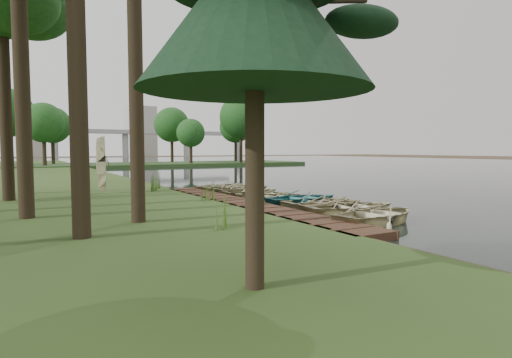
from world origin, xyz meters
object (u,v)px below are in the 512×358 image
rowboat_0 (379,212)px  rowboat_1 (351,205)px  rowboat_2 (332,202)px  stored_rowboat (104,187)px  boardwalk (243,206)px

rowboat_0 → rowboat_1: size_ratio=0.98×
rowboat_1 → rowboat_2: size_ratio=1.10×
rowboat_0 → rowboat_1: rowboat_1 is taller
rowboat_0 → stored_rowboat: 14.45m
boardwalk → rowboat_0: size_ratio=4.29×
boardwalk → stored_rowboat: stored_rowboat is taller
rowboat_2 → boardwalk: bearing=44.0°
rowboat_0 → boardwalk: bearing=13.1°
rowboat_1 → rowboat_2: 1.30m
rowboat_0 → stored_rowboat: bearing=19.4°
boardwalk → rowboat_1: size_ratio=4.20×
boardwalk → stored_rowboat: bearing=123.3°
boardwalk → stored_rowboat: 8.36m
rowboat_1 → stored_rowboat: bearing=43.3°
rowboat_2 → stored_rowboat: (-7.40, 9.58, 0.20)m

